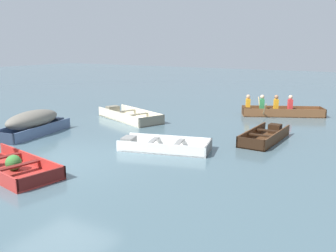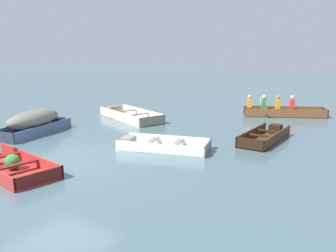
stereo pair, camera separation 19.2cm
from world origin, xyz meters
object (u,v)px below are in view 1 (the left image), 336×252
object	(u,v)px
dinghy_red_foreground	(6,165)
skiff_dark_varnish_far_moored	(266,136)
skiff_slate_blue_outer_moored	(33,121)
skiff_cream_near_moored	(128,116)
rowboat_wooden_brown_with_crew	(277,110)
skiff_white_mid_moored	(161,146)

from	to	relation	value
dinghy_red_foreground	skiff_dark_varnish_far_moored	world-z (taller)	dinghy_red_foreground
skiff_dark_varnish_far_moored	skiff_slate_blue_outer_moored	size ratio (longest dim) A/B	0.88
skiff_cream_near_moored	skiff_slate_blue_outer_moored	distance (m)	4.11
skiff_cream_near_moored	rowboat_wooden_brown_with_crew	distance (m)	6.61
skiff_cream_near_moored	skiff_white_mid_moored	world-z (taller)	skiff_cream_near_moored
dinghy_red_foreground	skiff_cream_near_moored	xyz separation A→B (m)	(-1.34, 6.91, -0.00)
dinghy_red_foreground	skiff_white_mid_moored	distance (m)	4.34
skiff_dark_varnish_far_moored	skiff_white_mid_moored	bearing A→B (deg)	-130.72
skiff_white_mid_moored	skiff_slate_blue_outer_moored	world-z (taller)	skiff_slate_blue_outer_moored
skiff_white_mid_moored	skiff_slate_blue_outer_moored	size ratio (longest dim) A/B	0.96
skiff_cream_near_moored	skiff_white_mid_moored	bearing A→B (deg)	-41.42
skiff_slate_blue_outer_moored	dinghy_red_foreground	bearing A→B (deg)	-49.63
skiff_dark_varnish_far_moored	skiff_slate_blue_outer_moored	bearing A→B (deg)	-154.98
dinghy_red_foreground	skiff_slate_blue_outer_moored	xyz separation A→B (m)	(-2.54, 2.99, 0.34)
skiff_slate_blue_outer_moored	rowboat_wooden_brown_with_crew	bearing A→B (deg)	51.14
skiff_slate_blue_outer_moored	rowboat_wooden_brown_with_crew	world-z (taller)	rowboat_wooden_brown_with_crew
dinghy_red_foreground	rowboat_wooden_brown_with_crew	world-z (taller)	rowboat_wooden_brown_with_crew
skiff_cream_near_moored	skiff_slate_blue_outer_moored	xyz separation A→B (m)	(-1.20, -3.92, 0.34)
dinghy_red_foreground	skiff_white_mid_moored	world-z (taller)	dinghy_red_foreground
skiff_cream_near_moored	skiff_white_mid_moored	size ratio (longest dim) A/B	1.22
dinghy_red_foreground	skiff_cream_near_moored	bearing A→B (deg)	100.98
skiff_white_mid_moored	skiff_dark_varnish_far_moored	world-z (taller)	skiff_dark_varnish_far_moored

